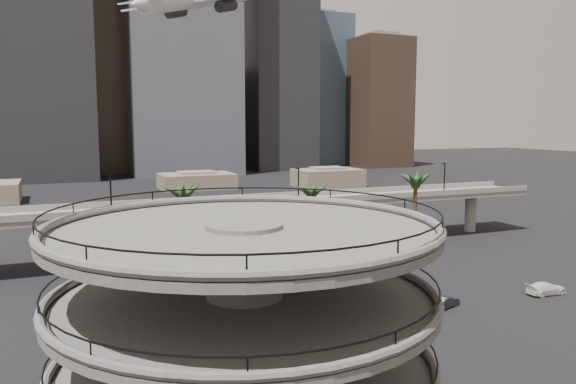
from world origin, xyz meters
name	(u,v)px	position (x,y,z in m)	size (l,w,h in m)	color
parking_ramp	(245,333)	(-13.00, -4.00, 9.84)	(22.20, 22.20, 17.35)	#4F4C49
overpass	(205,212)	(0.00, 55.00, 7.34)	(130.00, 9.30, 14.70)	slate
palm_trees	(309,191)	(14.02, 44.65, 11.43)	(42.40, 10.40, 14.00)	#402A1B
low_buildings	(155,184)	(6.89, 142.30, 2.86)	(135.00, 27.50, 6.80)	#675B4C
skyline	(141,59)	(15.12, 217.08, 48.90)	(269.00, 86.00, 133.57)	gray
car_a	(256,328)	(-4.02, 19.32, 0.69)	(1.63, 4.06, 1.38)	#AC4118
car_b	(445,302)	(19.64, 18.49, 0.71)	(1.50, 4.31, 1.42)	black
car_c	(546,288)	(34.99, 17.62, 0.79)	(2.21, 5.44, 1.58)	white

